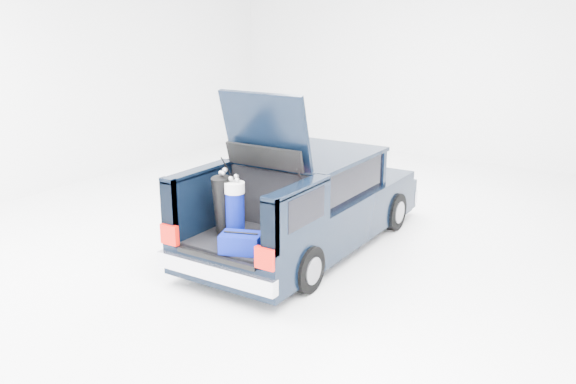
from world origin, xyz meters
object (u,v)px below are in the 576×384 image
Objects in this scene: blue_duffel at (241,243)px; red_suitcase at (284,220)px; blue_golf_bag at (235,211)px; black_golf_bag at (224,206)px; car at (309,203)px.

red_suitcase is at bearing 47.92° from blue_duffel.
red_suitcase is 1.08× the size of blue_duffel.
blue_golf_bag is 0.53m from blue_duffel.
blue_golf_bag reaches higher than red_suitcase.
blue_golf_bag is at bearing -5.26° from black_golf_bag.
car is 5.06× the size of black_golf_bag.
blue_golf_bag is (-0.12, -1.69, 0.32)m from car.
car reaches higher than red_suitcase.
blue_golf_bag is (-0.56, -0.28, 0.10)m from red_suitcase.
black_golf_bag is 0.20m from blue_golf_bag.
blue_golf_bag is at bearing 115.59° from blue_duffel.
car is 1.50m from red_suitcase.
blue_duffel is at bearing -34.11° from black_golf_bag.
blue_duffel is (0.32, -0.31, -0.28)m from blue_golf_bag.
red_suitcase is 0.81m from black_golf_bag.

